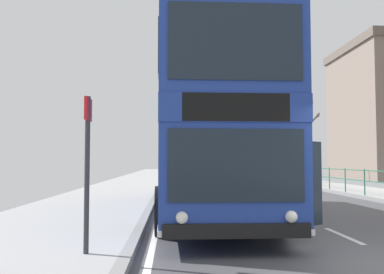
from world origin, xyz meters
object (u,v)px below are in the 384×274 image
at_px(bare_tree_far_01, 303,139).
at_px(bare_tree_far_00, 283,147).
at_px(bus_stop_sign_near, 87,155).
at_px(double_decker_bus_main, 205,135).

bearing_deg(bare_tree_far_01, bare_tree_far_00, 91.02).
distance_m(bus_stop_sign_near, bare_tree_far_01, 24.35).
distance_m(double_decker_bus_main, bare_tree_far_01, 18.23).
bearing_deg(bus_stop_sign_near, double_decker_bus_main, 68.20).
bearing_deg(bus_stop_sign_near, bare_tree_far_01, 64.93).
bearing_deg(bare_tree_far_00, bus_stop_sign_near, -110.63).
bearing_deg(bus_stop_sign_near, bare_tree_far_00, 69.37).
bearing_deg(bare_tree_far_01, double_decker_bus_main, -116.16).
height_order(bare_tree_far_00, bare_tree_far_01, bare_tree_far_01).
relative_size(double_decker_bus_main, bare_tree_far_00, 2.01).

